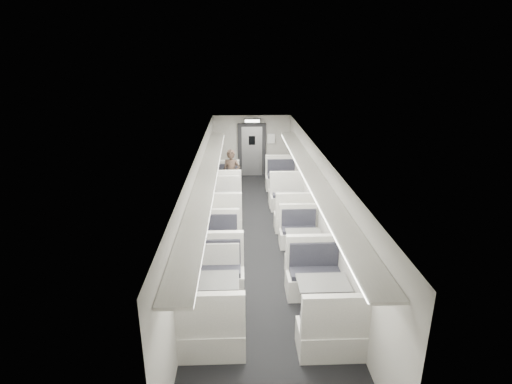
{
  "coord_description": "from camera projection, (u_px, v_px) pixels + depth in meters",
  "views": [
    {
      "loc": [
        -0.47,
        -9.39,
        4.7
      ],
      "look_at": [
        -0.06,
        0.6,
        1.18
      ],
      "focal_mm": 28.0,
      "sensor_mm": 36.0,
      "label": 1
    }
  ],
  "objects": [
    {
      "name": "vestibule_door",
      "position": [
        252.0,
        150.0,
        15.67
      ],
      "size": [
        1.1,
        0.13,
        2.1
      ],
      "color": "black",
      "rests_on": "room"
    },
    {
      "name": "window_c",
      "position": [
        195.0,
        209.0,
        8.98
      ],
      "size": [
        0.02,
        1.18,
        0.84
      ],
      "primitive_type": "cube",
      "color": "black",
      "rests_on": "room"
    },
    {
      "name": "booth_left_b",
      "position": [
        223.0,
        207.0,
        11.67
      ],
      "size": [
        1.12,
        2.28,
        1.22
      ],
      "color": "beige",
      "rests_on": "room"
    },
    {
      "name": "window_a",
      "position": [
        209.0,
        160.0,
        13.12
      ],
      "size": [
        0.02,
        1.18,
        0.84
      ],
      "primitive_type": "cube",
      "color": "black",
      "rests_on": "room"
    },
    {
      "name": "luggage_rack_left",
      "position": [
        208.0,
        176.0,
        9.46
      ],
      "size": [
        0.46,
        10.4,
        0.09
      ],
      "color": "beige",
      "rests_on": "room"
    },
    {
      "name": "passenger",
      "position": [
        231.0,
        175.0,
        13.27
      ],
      "size": [
        0.69,
        0.53,
        1.68
      ],
      "primitive_type": "imported",
      "rotation": [
        0.0,
        0.0,
        -0.24
      ],
      "color": "black",
      "rests_on": "room"
    },
    {
      "name": "window_b",
      "position": [
        204.0,
        180.0,
        11.05
      ],
      "size": [
        0.02,
        1.18,
        0.84
      ],
      "primitive_type": "cube",
      "color": "black",
      "rests_on": "room"
    },
    {
      "name": "booth_right_d",
      "position": [
        322.0,
        300.0,
        7.28
      ],
      "size": [
        1.13,
        2.28,
        1.22
      ],
      "color": "beige",
      "rests_on": "room"
    },
    {
      "name": "booth_right_c",
      "position": [
        303.0,
        246.0,
        9.45
      ],
      "size": [
        0.98,
        1.99,
        1.07
      ],
      "color": "beige",
      "rests_on": "room"
    },
    {
      "name": "wall_notice",
      "position": [
        271.0,
        139.0,
        15.54
      ],
      "size": [
        0.32,
        0.02,
        0.4
      ],
      "primitive_type": "cube",
      "color": "white",
      "rests_on": "room"
    },
    {
      "name": "exit_sign",
      "position": [
        252.0,
        121.0,
        14.8
      ],
      "size": [
        0.62,
        0.12,
        0.16
      ],
      "color": "black",
      "rests_on": "room"
    },
    {
      "name": "window_d",
      "position": [
        183.0,
        257.0,
        6.9
      ],
      "size": [
        0.02,
        1.18,
        0.84
      ],
      "primitive_type": "cube",
      "color": "black",
      "rests_on": "room"
    },
    {
      "name": "booth_left_c",
      "position": [
        218.0,
        253.0,
        9.12
      ],
      "size": [
        0.99,
        2.0,
        1.07
      ],
      "color": "beige",
      "rests_on": "room"
    },
    {
      "name": "booth_left_a",
      "position": [
        225.0,
        188.0,
        13.43
      ],
      "size": [
        1.0,
        2.03,
        1.09
      ],
      "color": "beige",
      "rests_on": "room"
    },
    {
      "name": "booth_right_b",
      "position": [
        290.0,
        206.0,
        11.79
      ],
      "size": [
        1.06,
        2.16,
        1.15
      ],
      "color": "beige",
      "rests_on": "room"
    },
    {
      "name": "room",
      "position": [
        259.0,
        199.0,
        10.03
      ],
      "size": [
        3.24,
        12.24,
        2.64
      ],
      "color": "black",
      "rests_on": "ground"
    },
    {
      "name": "luggage_rack_right",
      "position": [
        312.0,
        175.0,
        9.55
      ],
      "size": [
        0.46,
        10.4,
        0.09
      ],
      "color": "beige",
      "rests_on": "room"
    },
    {
      "name": "booth_left_d",
      "position": [
        213.0,
        299.0,
        7.31
      ],
      "size": [
        1.16,
        2.36,
        1.26
      ],
      "color": "beige",
      "rests_on": "room"
    },
    {
      "name": "booth_right_a",
      "position": [
        284.0,
        185.0,
        13.57
      ],
      "size": [
        1.11,
        2.25,
        1.2
      ],
      "color": "beige",
      "rests_on": "room"
    }
  ]
}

